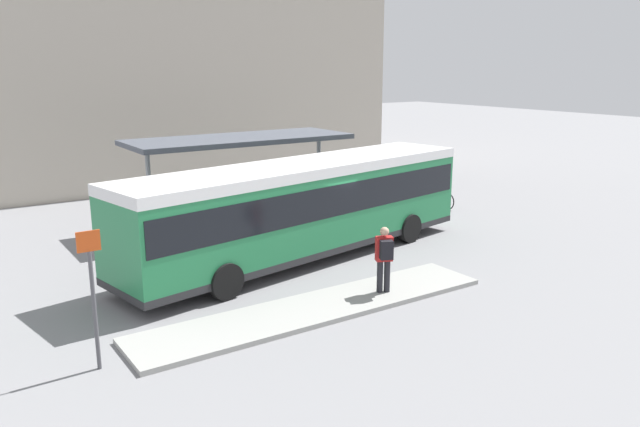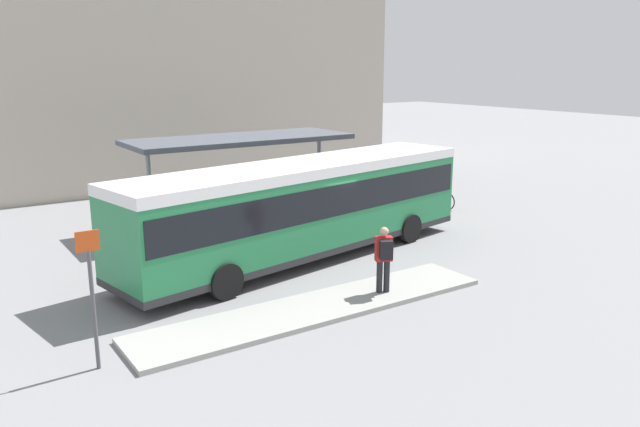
% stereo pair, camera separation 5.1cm
% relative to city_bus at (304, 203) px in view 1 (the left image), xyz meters
% --- Properties ---
extents(ground_plane, '(120.00, 120.00, 0.00)m').
position_rel_city_bus_xyz_m(ground_plane, '(-0.01, -0.00, -1.75)').
color(ground_plane, gray).
extents(curb_island, '(9.31, 1.80, 0.12)m').
position_rel_city_bus_xyz_m(curb_island, '(-1.98, -3.72, -1.69)').
color(curb_island, '#9E9E99').
rests_on(curb_island, ground_plane).
extents(city_bus, '(12.36, 4.57, 2.97)m').
position_rel_city_bus_xyz_m(city_bus, '(0.00, 0.00, 0.00)').
color(city_bus, '#237A47').
rests_on(city_bus, ground_plane).
extents(pedestrian_waiting, '(0.51, 0.54, 1.72)m').
position_rel_city_bus_xyz_m(pedestrian_waiting, '(-0.06, -3.91, -0.64)').
color(pedestrian_waiting, '#232328').
rests_on(pedestrian_waiting, curb_island).
extents(bicycle_yellow, '(0.48, 1.65, 0.71)m').
position_rel_city_bus_xyz_m(bicycle_yellow, '(8.45, 2.77, -1.39)').
color(bicycle_yellow, black).
rests_on(bicycle_yellow, ground_plane).
extents(bicycle_blue, '(0.48, 1.79, 0.78)m').
position_rel_city_bus_xyz_m(bicycle_blue, '(8.56, 3.49, -1.36)').
color(bicycle_blue, black).
rests_on(bicycle_blue, ground_plane).
extents(bicycle_black, '(0.48, 1.64, 0.71)m').
position_rel_city_bus_xyz_m(bicycle_black, '(8.66, 4.22, -1.39)').
color(bicycle_black, black).
rests_on(bicycle_black, ground_plane).
extents(bicycle_red, '(0.48, 1.80, 0.78)m').
position_rel_city_bus_xyz_m(bicycle_red, '(8.44, 4.94, -1.36)').
color(bicycle_red, black).
rests_on(bicycle_red, ground_plane).
extents(station_shelter, '(8.13, 3.04, 3.26)m').
position_rel_city_bus_xyz_m(station_shelter, '(0.37, 4.89, 1.37)').
color(station_shelter, '#4C515B').
rests_on(station_shelter, ground_plane).
extents(potted_planter_near_shelter, '(0.75, 0.75, 1.17)m').
position_rel_city_bus_xyz_m(potted_planter_near_shelter, '(0.97, 2.44, -1.13)').
color(potted_planter_near_shelter, slate).
rests_on(potted_planter_near_shelter, ground_plane).
extents(potted_planter_far_side, '(0.93, 0.93, 1.45)m').
position_rel_city_bus_xyz_m(potted_planter_far_side, '(3.11, 2.05, -0.99)').
color(potted_planter_far_side, slate).
rests_on(potted_planter_far_side, ground_plane).
extents(platform_sign, '(0.44, 0.08, 2.80)m').
position_rel_city_bus_xyz_m(platform_sign, '(-7.18, -3.81, -0.19)').
color(platform_sign, '#4C4C51').
rests_on(platform_sign, ground_plane).
extents(station_building, '(20.86, 10.19, 14.74)m').
position_rel_city_bus_xyz_m(station_building, '(2.94, 17.70, 5.62)').
color(station_building, '#B2A899').
rests_on(station_building, ground_plane).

